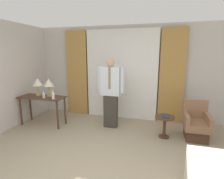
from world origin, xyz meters
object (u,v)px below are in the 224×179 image
object	(u,v)px
person	(111,91)
side_table	(165,123)
bottle_near_edge	(53,95)
armchair	(196,125)
table_lamp_left	(38,83)
table_lamp_right	(49,83)
bottle_by_lamp	(44,95)
book	(165,116)
desk	(42,101)

from	to	relation	value
person	side_table	xyz separation A→B (m)	(1.35, -0.25, -0.63)
bottle_near_edge	armchair	bearing A→B (deg)	6.41
table_lamp_left	armchair	xyz separation A→B (m)	(4.03, 0.14, -0.82)
table_lamp_right	bottle_by_lamp	distance (m)	0.35
table_lamp_right	bottle_near_edge	world-z (taller)	table_lamp_right
table_lamp_right	bottle_near_edge	xyz separation A→B (m)	(0.27, -0.24, -0.26)
table_lamp_right	bottle_by_lamp	world-z (taller)	table_lamp_right
table_lamp_right	side_table	xyz separation A→B (m)	(3.00, -0.02, -0.79)
book	bottle_near_edge	bearing A→B (deg)	-175.79
bottle_near_edge	desk	bearing A→B (deg)	161.94
bottle_by_lamp	desk	bearing A→B (deg)	142.34
table_lamp_right	side_table	distance (m)	3.10
table_lamp_right	side_table	bearing A→B (deg)	-0.35
bottle_near_edge	bottle_by_lamp	xyz separation A→B (m)	(-0.30, 0.03, -0.03)
desk	book	bearing A→B (deg)	1.02
bottle_near_edge	book	xyz separation A→B (m)	(2.73, 0.20, -0.36)
desk	bottle_by_lamp	size ratio (longest dim) A/B	7.46
person	armchair	xyz separation A→B (m)	(2.04, -0.08, -0.66)
desk	person	size ratio (longest dim) A/B	0.69
desk	armchair	distance (m)	3.88
armchair	table_lamp_left	bearing A→B (deg)	-177.94
desk	person	bearing A→B (deg)	10.12
table_lamp_right	armchair	world-z (taller)	table_lamp_right
table_lamp_right	bottle_by_lamp	xyz separation A→B (m)	(-0.02, -0.21, -0.28)
table_lamp_left	armchair	distance (m)	4.11
bottle_by_lamp	person	bearing A→B (deg)	14.66
table_lamp_right	person	bearing A→B (deg)	7.94
bottle_by_lamp	bottle_near_edge	bearing A→B (deg)	-6.10
bottle_by_lamp	armchair	distance (m)	3.77
bottle_by_lamp	armchair	world-z (taller)	bottle_by_lamp
bottle_by_lamp	person	distance (m)	1.73
table_lamp_right	table_lamp_left	bearing A→B (deg)	180.00
desk	table_lamp_right	bearing A→B (deg)	29.03
bottle_near_edge	table_lamp_left	bearing A→B (deg)	158.71
bottle_near_edge	armchair	xyz separation A→B (m)	(3.42, 0.38, -0.56)
table_lamp_left	bottle_near_edge	xyz separation A→B (m)	(0.61, -0.24, -0.26)
table_lamp_left	side_table	world-z (taller)	table_lamp_left
table_lamp_right	side_table	size ratio (longest dim) A/B	0.94
book	bottle_by_lamp	bearing A→B (deg)	-176.80
desk	table_lamp_left	bearing A→B (deg)	150.97
bottle_near_edge	bottle_by_lamp	world-z (taller)	bottle_near_edge
book	side_table	bearing A→B (deg)	101.98
table_lamp_left	armchair	size ratio (longest dim) A/B	0.56
person	book	distance (m)	1.45
bottle_by_lamp	armchair	bearing A→B (deg)	5.42
desk	bottle_by_lamp	xyz separation A→B (m)	(0.15, -0.11, 0.20)
table_lamp_left	table_lamp_right	bearing A→B (deg)	0.00
side_table	person	bearing A→B (deg)	169.61
table_lamp_right	book	world-z (taller)	table_lamp_right
desk	side_table	distance (m)	3.18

